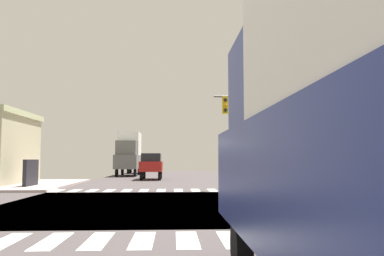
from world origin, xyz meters
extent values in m
cube|color=#413A3B|center=(0.00, 0.00, -0.03)|extent=(14.00, 90.00, 0.05)
cube|color=#413A3B|center=(0.00, 0.00, -0.03)|extent=(90.00, 12.00, 0.05)
cube|color=#A09B91|center=(13.00, 12.00, 0.07)|extent=(12.00, 12.00, 0.14)
cube|color=white|center=(-3.75, -7.30, 0.00)|extent=(0.50, 2.00, 0.01)
cube|color=white|center=(-2.75, -7.30, 0.00)|extent=(0.50, 2.00, 0.01)
cube|color=white|center=(-1.75, -7.30, 0.00)|extent=(0.50, 2.00, 0.01)
cube|color=white|center=(-0.75, -7.30, 0.00)|extent=(0.50, 2.00, 0.01)
cube|color=white|center=(0.25, -7.30, 0.00)|extent=(0.50, 2.00, 0.01)
cube|color=white|center=(1.25, -7.30, 0.00)|extent=(0.50, 2.00, 0.01)
cube|color=white|center=(2.25, -7.30, 0.00)|extent=(0.50, 2.00, 0.01)
cube|color=white|center=(3.25, -7.30, 0.00)|extent=(0.50, 2.00, 0.01)
cube|color=white|center=(4.25, -7.30, 0.00)|extent=(0.50, 2.00, 0.01)
cube|color=white|center=(-6.75, 7.30, 0.00)|extent=(0.50, 2.00, 0.01)
cube|color=white|center=(-5.75, 7.30, 0.00)|extent=(0.50, 2.00, 0.01)
cube|color=white|center=(-4.75, 7.30, 0.00)|extent=(0.50, 2.00, 0.01)
cube|color=white|center=(-3.75, 7.30, 0.00)|extent=(0.50, 2.00, 0.01)
cube|color=white|center=(-2.75, 7.30, 0.00)|extent=(0.50, 2.00, 0.01)
cube|color=white|center=(-1.75, 7.30, 0.00)|extent=(0.50, 2.00, 0.01)
cube|color=white|center=(-0.75, 7.30, 0.00)|extent=(0.50, 2.00, 0.01)
cube|color=white|center=(0.25, 7.30, 0.00)|extent=(0.50, 2.00, 0.01)
cube|color=white|center=(1.25, 7.30, 0.00)|extent=(0.50, 2.00, 0.01)
cube|color=white|center=(2.25, 7.30, 0.00)|extent=(0.50, 2.00, 0.01)
cube|color=white|center=(3.25, 7.30, 0.00)|extent=(0.50, 2.00, 0.01)
cube|color=white|center=(4.25, 7.30, 0.00)|extent=(0.50, 2.00, 0.01)
cube|color=white|center=(5.25, 7.30, 0.00)|extent=(0.50, 2.00, 0.01)
cube|color=white|center=(6.25, 7.30, 0.00)|extent=(0.50, 2.00, 0.01)
cylinder|color=gray|center=(8.08, 7.50, 3.00)|extent=(0.20, 0.20, 6.01)
cylinder|color=gray|center=(5.23, 7.50, 5.61)|extent=(5.71, 0.14, 0.14)
cube|color=yellow|center=(5.51, 7.50, 5.06)|extent=(0.32, 0.40, 1.00)
sphere|color=black|center=(5.51, 7.26, 5.37)|extent=(0.22, 0.22, 0.22)
sphere|color=orange|center=(5.51, 7.26, 5.06)|extent=(0.22, 0.22, 0.22)
sphere|color=black|center=(5.51, 7.26, 4.75)|extent=(0.22, 0.22, 0.22)
cube|color=yellow|center=(3.06, 7.50, 5.06)|extent=(0.32, 0.40, 1.00)
sphere|color=black|center=(3.06, 7.26, 5.37)|extent=(0.22, 0.22, 0.22)
sphere|color=orange|center=(3.06, 7.26, 5.06)|extent=(0.22, 0.22, 0.22)
sphere|color=black|center=(3.06, 7.26, 4.75)|extent=(0.22, 0.22, 0.22)
cylinder|color=gray|center=(8.10, 15.78, 3.59)|extent=(0.16, 0.16, 7.19)
cylinder|color=gray|center=(7.40, 15.78, 7.09)|extent=(1.40, 0.10, 0.10)
ellipsoid|color=silver|center=(6.70, 15.78, 7.04)|extent=(0.60, 0.32, 0.20)
cube|color=black|center=(-9.09, 9.64, 0.90)|extent=(0.24, 2.20, 1.80)
cylinder|color=black|center=(1.04, -9.87, 0.40)|extent=(0.26, 0.80, 0.80)
cylinder|color=black|center=(2.96, -9.87, 0.40)|extent=(0.26, 0.80, 0.80)
cube|color=navy|center=(2.00, -12.31, 1.54)|extent=(2.40, 7.20, 1.49)
cube|color=navy|center=(2.00, -10.15, 3.03)|extent=(2.11, 2.02, 1.49)
cylinder|color=black|center=(-4.04, 26.21, 0.40)|extent=(0.26, 0.80, 0.80)
cylinder|color=black|center=(-5.96, 26.21, 0.40)|extent=(0.26, 0.80, 0.80)
cylinder|color=black|center=(-4.04, 31.11, 0.40)|extent=(0.26, 0.80, 0.80)
cylinder|color=black|center=(-5.96, 31.11, 0.40)|extent=(0.26, 0.80, 0.80)
cube|color=#5C5F5F|center=(-5.00, 28.66, 1.54)|extent=(2.40, 7.20, 1.49)
cube|color=white|center=(-5.00, 29.74, 3.57)|extent=(2.30, 4.18, 2.56)
cube|color=#5C5F5F|center=(-5.00, 26.50, 3.03)|extent=(2.11, 2.02, 1.49)
cylinder|color=black|center=(-4.28, 34.93, 0.34)|extent=(0.26, 0.68, 0.68)
cylinder|color=black|center=(-5.72, 34.93, 0.34)|extent=(0.26, 0.68, 0.68)
cylinder|color=black|center=(-4.28, 37.85, 0.34)|extent=(0.26, 0.68, 0.68)
cylinder|color=black|center=(-5.72, 37.85, 0.34)|extent=(0.26, 0.68, 0.68)
cube|color=#575A6A|center=(-5.00, 36.39, 1.01)|extent=(1.80, 4.30, 0.66)
cube|color=black|center=(-5.00, 36.39, 1.61)|extent=(1.55, 2.24, 0.54)
cylinder|color=black|center=(-1.22, 18.60, 0.37)|extent=(0.26, 0.74, 0.74)
cylinder|color=black|center=(-2.78, 18.60, 0.37)|extent=(0.26, 0.74, 0.74)
cylinder|color=black|center=(-1.22, 21.73, 0.37)|extent=(0.26, 0.74, 0.74)
cylinder|color=black|center=(-2.78, 21.73, 0.37)|extent=(0.26, 0.74, 0.74)
cube|color=maroon|center=(-2.00, 20.17, 1.18)|extent=(1.96, 4.60, 0.88)
cube|color=black|center=(-2.00, 20.17, 1.98)|extent=(1.69, 3.22, 0.72)
camera|label=1|loc=(-0.08, -16.51, 1.80)|focal=37.70mm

